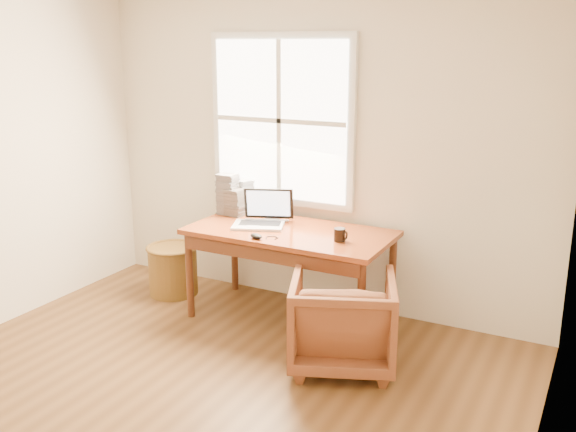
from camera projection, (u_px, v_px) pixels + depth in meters
name	position (u px, v px, depth m)	size (l,w,h in m)	color
room_shell	(149.00, 205.00, 3.50)	(4.04, 4.54, 2.64)	brown
desk	(290.00, 232.00, 5.05)	(1.60, 0.80, 0.04)	brown
armchair	(343.00, 321.00, 4.40)	(0.70, 0.72, 0.66)	brown
wicker_stool	(173.00, 270.00, 5.71)	(0.43, 0.43, 0.43)	brown
laptop	(258.00, 207.00, 5.09)	(0.44, 0.46, 0.33)	silver
mouse	(256.00, 236.00, 4.82)	(0.11, 0.07, 0.04)	black
coffee_mug	(340.00, 235.00, 4.75)	(0.09, 0.09, 0.10)	black
cd_stack_a	(244.00, 196.00, 5.56)	(0.14, 0.12, 0.28)	#A8ADB3
cd_stack_b	(235.00, 202.00, 5.43)	(0.15, 0.13, 0.23)	#26262B
cd_stack_c	(228.00, 194.00, 5.47)	(0.16, 0.14, 0.35)	gray
cd_stack_d	(272.00, 208.00, 5.40)	(0.13, 0.11, 0.16)	silver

